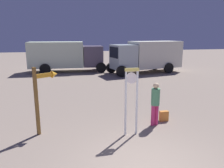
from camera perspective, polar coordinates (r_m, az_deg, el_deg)
The scene contains 6 objects.
standing_clock at distance 7.15m, azimuth 5.10°, elevation -2.93°, with size 0.47×0.11×2.27m.
arrow_sign at distance 7.60m, azimuth -17.51°, elevation -1.35°, with size 0.84×0.60×2.30m.
person_near_clock at distance 8.14m, azimuth 11.29°, elevation -4.61°, with size 0.31×0.31×1.62m.
backpack at distance 8.83m, azimuth 13.41°, elevation -8.18°, with size 0.34×0.20×0.40m.
box_truck_near at distance 20.22m, azimuth -12.25°, elevation 7.40°, with size 6.82×2.69×2.68m.
box_truck_far at distance 19.53m, azimuth 9.20°, elevation 7.45°, with size 6.78×3.47×2.74m.
Camera 1 is at (-1.86, -4.51, 3.31)m, focal length 34.86 mm.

